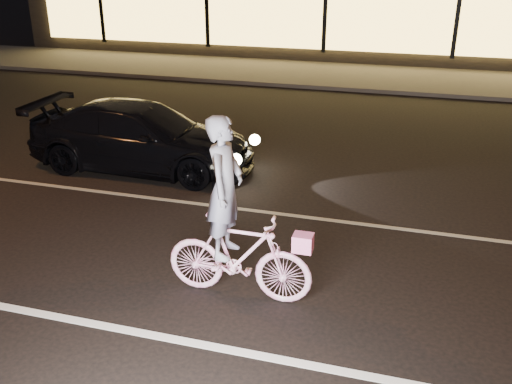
% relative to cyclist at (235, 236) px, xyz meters
% --- Properties ---
extents(ground, '(90.00, 90.00, 0.00)m').
position_rel_cyclist_xyz_m(ground, '(-1.61, 0.45, -0.83)').
color(ground, black).
rests_on(ground, ground).
extents(lane_stripe_near, '(60.00, 0.12, 0.01)m').
position_rel_cyclist_xyz_m(lane_stripe_near, '(-1.61, -1.05, -0.82)').
color(lane_stripe_near, silver).
rests_on(lane_stripe_near, ground).
extents(lane_stripe_far, '(60.00, 0.10, 0.01)m').
position_rel_cyclist_xyz_m(lane_stripe_far, '(-1.61, 2.45, -0.82)').
color(lane_stripe_far, gray).
rests_on(lane_stripe_far, ground).
extents(sidewalk, '(30.00, 4.00, 0.12)m').
position_rel_cyclist_xyz_m(sidewalk, '(-1.61, 13.45, -0.77)').
color(sidewalk, '#383533').
rests_on(sidewalk, ground).
extents(cyclist, '(1.84, 0.64, 2.32)m').
position_rel_cyclist_xyz_m(cyclist, '(0.00, 0.00, 0.00)').
color(cyclist, '#E74A9B').
rests_on(cyclist, ground).
extents(sedan, '(4.45, 1.81, 1.29)m').
position_rel_cyclist_xyz_m(sedan, '(-3.15, 3.78, -0.18)').
color(sedan, black).
rests_on(sedan, ground).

